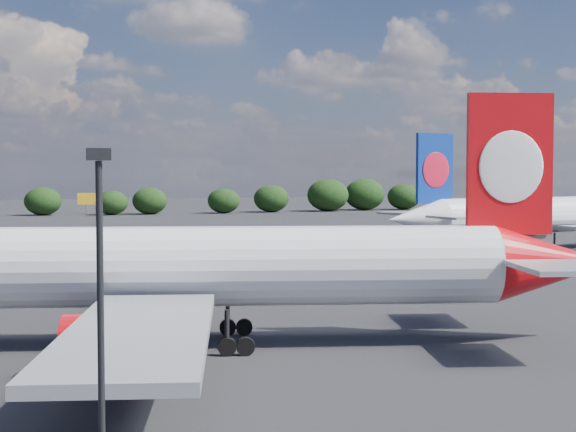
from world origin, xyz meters
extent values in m
plane|color=black|center=(0.00, 60.00, 0.00)|extent=(500.00, 500.00, 0.00)
cylinder|color=silver|center=(11.34, 16.04, 4.83)|extent=(36.85, 12.69, 4.83)
cone|color=#BD090F|center=(33.01, 11.21, 4.83)|extent=(8.59, 6.39, 4.83)
cube|color=#BD090F|center=(30.19, 11.84, 11.00)|extent=(5.29, 1.63, 8.69)
ellipsoid|color=white|center=(30.12, 11.55, 10.83)|extent=(4.00, 1.07, 4.44)
ellipsoid|color=white|center=(30.25, 12.12, 10.83)|extent=(4.00, 1.07, 4.44)
cube|color=#919398|center=(29.97, 6.44, 5.21)|extent=(5.50, 6.60, 0.29)
cube|color=#919398|center=(32.28, 16.81, 5.21)|extent=(5.50, 6.60, 0.29)
cube|color=#919398|center=(6.73, 4.21, 3.28)|extent=(10.32, 20.21, 0.53)
cube|color=#919398|center=(12.19, 28.70, 3.28)|extent=(10.32, 20.21, 0.53)
cylinder|color=#BD090F|center=(5.90, 9.34, 2.03)|extent=(5.28, 3.59, 2.61)
cube|color=#919398|center=(5.90, 9.34, 2.70)|extent=(2.14, 0.74, 1.16)
cylinder|color=#BD090F|center=(9.25, 24.41, 2.03)|extent=(5.28, 3.59, 2.61)
cube|color=#919398|center=(9.25, 24.41, 2.70)|extent=(2.14, 0.74, 1.16)
cylinder|color=black|center=(12.60, 12.79, 1.45)|extent=(0.32, 0.32, 2.41)
cylinder|color=black|center=(12.60, 12.79, 0.53)|extent=(1.13, 0.65, 1.06)
cylinder|color=black|center=(13.63, 12.56, 0.53)|extent=(1.13, 0.65, 1.06)
cylinder|color=black|center=(13.86, 18.44, 1.45)|extent=(0.32, 0.32, 2.41)
cylinder|color=black|center=(13.86, 18.44, 0.53)|extent=(1.13, 0.65, 1.06)
cylinder|color=black|center=(14.89, 18.21, 0.53)|extent=(1.13, 0.65, 1.06)
cylinder|color=silver|center=(68.21, 62.81, 4.86)|extent=(37.23, 11.51, 4.86)
cone|color=silver|center=(46.22, 58.73, 4.86)|extent=(8.54, 6.20, 4.86)
cube|color=navy|center=(49.09, 59.26, 11.09)|extent=(5.35, 1.45, 8.75)
ellipsoid|color=red|center=(49.14, 58.98, 10.91)|extent=(4.05, 0.94, 4.47)
ellipsoid|color=red|center=(49.03, 59.55, 10.91)|extent=(4.05, 0.94, 4.47)
cube|color=#919398|center=(49.10, 53.83, 5.25)|extent=(5.37, 6.54, 0.29)
cube|color=#919398|center=(47.15, 64.35, 5.25)|extent=(5.37, 6.54, 0.29)
cube|color=#919398|center=(67.82, 75.59, 3.31)|extent=(9.76, 20.28, 0.53)
cylinder|color=#919398|center=(70.62, 71.17, 2.04)|extent=(5.26, 3.47, 2.63)
cube|color=#919398|center=(70.62, 71.17, 2.72)|extent=(2.16, 0.68, 1.17)
cylinder|color=black|center=(66.83, 59.58, 1.46)|extent=(0.32, 0.32, 2.43)
cylinder|color=black|center=(66.83, 59.58, 0.53)|extent=(1.13, 0.63, 1.07)
cylinder|color=black|center=(65.78, 59.39, 0.53)|extent=(1.13, 0.63, 1.07)
cylinder|color=black|center=(65.77, 65.32, 1.46)|extent=(0.32, 0.32, 2.43)
cylinder|color=black|center=(65.77, 65.32, 0.53)|extent=(1.13, 0.63, 1.07)
cylinder|color=black|center=(64.72, 65.13, 0.53)|extent=(1.13, 0.63, 1.07)
cylinder|color=black|center=(4.14, -12.84, 5.34)|extent=(0.16, 0.16, 10.69)
cube|color=black|center=(4.14, -12.84, 10.84)|extent=(0.55, 0.30, 0.28)
cube|color=gold|center=(12.00, 182.00, 4.00)|extent=(5.00, 0.30, 3.00)
cylinder|color=gray|center=(12.00, 182.00, 1.25)|extent=(0.30, 0.30, 2.50)
ellipsoid|color=black|center=(1.01, 178.85, 3.54)|extent=(9.21, 7.79, 7.08)
ellipsoid|color=black|center=(17.77, 176.07, 3.12)|extent=(8.12, 6.87, 6.25)
ellipsoid|color=black|center=(27.50, 177.04, 3.46)|extent=(9.00, 7.62, 6.92)
ellipsoid|color=black|center=(46.86, 176.50, 3.33)|extent=(8.66, 7.33, 6.66)
ellipsoid|color=black|center=(60.56, 178.90, 3.73)|extent=(9.69, 8.20, 7.45)
ellipsoid|color=black|center=(77.23, 179.77, 4.53)|extent=(11.77, 9.96, 9.05)
ellipsoid|color=black|center=(89.81, 183.54, 4.51)|extent=(11.73, 9.92, 9.02)
ellipsoid|color=black|center=(102.11, 183.44, 3.81)|extent=(9.90, 8.38, 7.62)
camera|label=1|loc=(3.10, -31.64, 10.38)|focal=50.00mm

